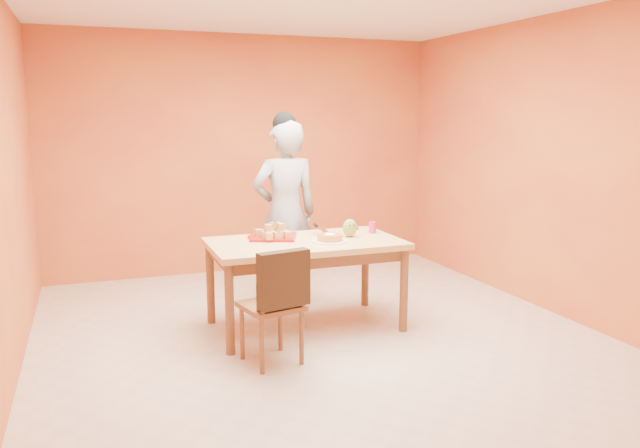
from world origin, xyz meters
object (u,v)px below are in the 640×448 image
object	(u,v)px
egg_ornament	(350,228)
checker_tin	(353,227)
dining_table	(305,252)
pastry_platter	(274,237)
magenta_glass	(372,227)
sponge_cake	(330,238)
red_dinner_plate	(263,237)
person	(285,213)
dining_chair	(272,303)

from	to	relation	value
egg_ornament	checker_tin	bearing A→B (deg)	40.79
dining_table	egg_ornament	size ratio (longest dim) A/B	10.17
dining_table	pastry_platter	xyz separation A→B (m)	(-0.22, 0.20, 0.11)
dining_table	magenta_glass	bearing A→B (deg)	9.61
sponge_cake	egg_ornament	distance (m)	0.28
red_dinner_plate	magenta_glass	xyz separation A→B (m)	(0.97, -0.14, 0.04)
magenta_glass	pastry_platter	bearing A→B (deg)	174.60
person	checker_tin	size ratio (longest dim) A/B	16.46
dining_chair	checker_tin	world-z (taller)	dining_chair
red_dinner_plate	checker_tin	size ratio (longest dim) A/B	2.57
egg_ornament	pastry_platter	bearing A→B (deg)	142.04
dining_chair	sponge_cake	size ratio (longest dim) A/B	4.16
checker_tin	person	bearing A→B (deg)	142.58
pastry_platter	checker_tin	bearing A→B (deg)	10.57
magenta_glass	checker_tin	size ratio (longest dim) A/B	0.93
red_dinner_plate	person	bearing A→B (deg)	54.70
dining_table	egg_ornament	world-z (taller)	egg_ornament
dining_chair	magenta_glass	distance (m)	1.44
dining_table	magenta_glass	distance (m)	0.70
dining_chair	sponge_cake	distance (m)	0.92
dining_table	person	distance (m)	0.78
person	pastry_platter	world-z (taller)	person
dining_table	magenta_glass	world-z (taller)	magenta_glass
pastry_platter	checker_tin	xyz separation A→B (m)	(0.80, 0.15, 0.00)
sponge_cake	egg_ornament	bearing A→B (deg)	29.93
dining_chair	checker_tin	bearing A→B (deg)	31.46
pastry_platter	magenta_glass	size ratio (longest dim) A/B	3.80
dining_chair	magenta_glass	size ratio (longest dim) A/B	8.84
person	red_dinner_plate	size ratio (longest dim) A/B	6.41
red_dinner_plate	sponge_cake	bearing A→B (deg)	-38.01
dining_chair	red_dinner_plate	xyz separation A→B (m)	(0.19, 0.91, 0.31)
dining_table	dining_chair	distance (m)	0.85
egg_ornament	checker_tin	distance (m)	0.38
dining_chair	checker_tin	size ratio (longest dim) A/B	8.21
dining_table	pastry_platter	distance (m)	0.31
dining_table	person	xyz separation A→B (m)	(0.06, 0.75, 0.21)
person	magenta_glass	distance (m)	0.89
dining_chair	pastry_platter	bearing A→B (deg)	60.87
dining_table	sponge_cake	size ratio (longest dim) A/B	7.59
egg_ornament	person	bearing A→B (deg)	93.88
dining_chair	sponge_cake	xyz separation A→B (m)	(0.66, 0.54, 0.34)
dining_chair	sponge_cake	bearing A→B (deg)	27.35
dining_table	checker_tin	xyz separation A→B (m)	(0.59, 0.35, 0.11)
egg_ornament	red_dinner_plate	bearing A→B (deg)	139.91
red_dinner_plate	sponge_cake	xyz separation A→B (m)	(0.47, -0.37, 0.03)
dining_table	person	bearing A→B (deg)	85.37
dining_chair	magenta_glass	bearing A→B (deg)	21.82
person	pastry_platter	xyz separation A→B (m)	(-0.28, -0.55, -0.11)
red_dinner_plate	checker_tin	xyz separation A→B (m)	(0.88, 0.10, 0.01)
dining_chair	egg_ornament	world-z (taller)	egg_ornament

